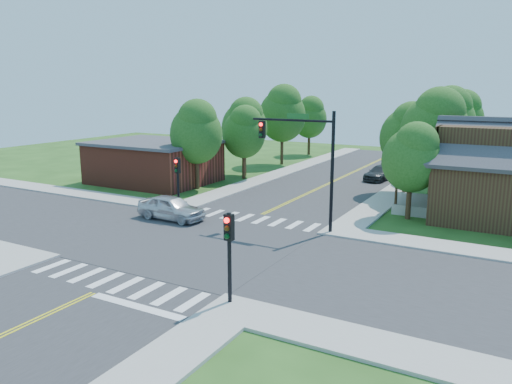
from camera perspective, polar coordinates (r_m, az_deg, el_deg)
The scene contains 25 objects.
ground at distance 27.76m, azimuth -6.69°, elevation -6.06°, with size 100.00×100.00×0.00m, color #254917.
road_ns at distance 27.75m, azimuth -6.70°, elevation -6.02°, with size 10.00×90.00×0.04m, color #2D2D30.
road_ew at distance 27.75m, azimuth -6.70°, elevation -6.01°, with size 90.00×10.00×0.04m, color #2D2D30.
intersection_patch at distance 27.76m, azimuth -6.69°, elevation -6.06°, with size 10.20×10.20×0.06m, color #2D2D30.
sidewalk_nw at distance 49.36m, azimuth -10.94°, elevation 1.89°, with size 40.00×40.00×0.14m.
crosswalk_north at distance 32.75m, azimuth -0.36°, elevation -3.07°, with size 8.85×2.00×0.01m.
crosswalk_south at distance 23.31m, azimuth -15.74°, elevation -9.92°, with size 8.85×2.00×0.01m.
centerline at distance 27.74m, azimuth -6.70°, elevation -5.97°, with size 0.30×90.00×0.01m.
stop_bar at distance 20.80m, azimuth -13.47°, elevation -12.69°, with size 4.60×0.45×0.09m, color white.
signal_mast_ne at distance 29.57m, azimuth 5.68°, elevation 4.73°, with size 5.30×0.42×7.20m.
signal_pole_se at distance 19.52m, azimuth -3.11°, elevation -5.64°, with size 0.34×0.42×3.80m.
signal_pole_nw at distance 34.73m, azimuth -8.96°, elevation 2.08°, with size 0.34×0.42×3.80m.
building_nw at distance 46.07m, azimuth -11.56°, elevation 3.43°, with size 10.40×8.40×3.73m.
tree_e_a at distance 33.51m, azimuth 17.48°, elevation 3.96°, with size 3.77×3.58×6.41m.
tree_e_b at distance 39.67m, azimuth 19.85°, elevation 7.04°, with size 5.04×4.79×8.57m.
tree_e_c at distance 47.88m, azimuth 20.98°, elevation 7.77°, with size 5.09×4.84×8.66m.
tree_e_d at distance 56.60m, azimuth 22.32°, elevation 7.95°, with size 4.87×4.63×8.28m.
tree_w_a at distance 41.98m, azimuth -6.82°, elevation 7.01°, with size 4.46×4.24×7.58m.
tree_w_b at distance 48.22m, azimuth -1.28°, elevation 7.75°, with size 4.47×4.25×7.60m.
tree_w_c at distance 55.15m, azimuth 3.07°, elevation 9.11°, with size 5.19×4.93×8.82m.
tree_w_d at distance 63.55m, azimuth 6.18°, elevation 8.61°, with size 4.36×4.15×7.42m.
tree_house at distance 41.50m, azimuth 17.05°, elevation 6.38°, with size 4.37×4.16×7.44m.
tree_bldg at distance 46.44m, azimuth -1.36°, elevation 7.02°, with size 4.06×3.86×6.91m.
car_silver at distance 32.90m, azimuth -9.66°, elevation -1.83°, with size 4.73×2.01×1.59m, color silver.
car_dgrey at distance 47.62m, azimuth 14.01°, elevation 2.09°, with size 2.40×4.70×1.31m, color #292C2E.
Camera 1 is at (15.54, -21.34, 8.58)m, focal length 35.00 mm.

